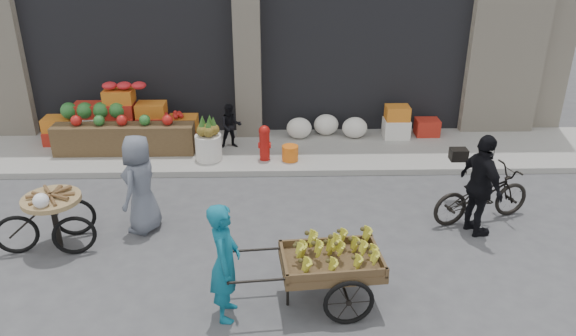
{
  "coord_description": "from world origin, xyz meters",
  "views": [
    {
      "loc": [
        0.57,
        -6.61,
        4.59
      ],
      "look_at": [
        0.75,
        1.0,
        1.1
      ],
      "focal_mm": 35.0,
      "sensor_mm": 36.0,
      "label": 1
    }
  ],
  "objects_px": {
    "vendor_grey": "(140,184)",
    "cyclist": "(481,186)",
    "tricycle_cart": "(53,214)",
    "pineapple_bin": "(209,147)",
    "orange_bucket": "(290,153)",
    "seated_person": "(231,126)",
    "fire_hydrant": "(264,141)",
    "bicycle": "(482,195)",
    "banana_cart": "(328,260)",
    "vendor_woman": "(225,262)"
  },
  "relations": [
    {
      "from": "vendor_grey",
      "to": "cyclist",
      "type": "height_order",
      "value": "cyclist"
    },
    {
      "from": "tricycle_cart",
      "to": "vendor_grey",
      "type": "relative_size",
      "value": 0.92
    },
    {
      "from": "pineapple_bin",
      "to": "orange_bucket",
      "type": "xyz_separation_m",
      "value": [
        1.6,
        -0.1,
        -0.1
      ]
    },
    {
      "from": "pineapple_bin",
      "to": "seated_person",
      "type": "height_order",
      "value": "seated_person"
    },
    {
      "from": "fire_hydrant",
      "to": "vendor_grey",
      "type": "xyz_separation_m",
      "value": [
        -1.86,
        -2.42,
        0.29
      ]
    },
    {
      "from": "pineapple_bin",
      "to": "vendor_grey",
      "type": "distance_m",
      "value": 2.61
    },
    {
      "from": "orange_bucket",
      "to": "cyclist",
      "type": "relative_size",
      "value": 0.2
    },
    {
      "from": "cyclist",
      "to": "tricycle_cart",
      "type": "bearing_deg",
      "value": 76.21
    },
    {
      "from": "pineapple_bin",
      "to": "bicycle",
      "type": "relative_size",
      "value": 0.3
    },
    {
      "from": "pineapple_bin",
      "to": "bicycle",
      "type": "distance_m",
      "value": 5.16
    },
    {
      "from": "fire_hydrant",
      "to": "cyclist",
      "type": "distance_m",
      "value": 4.26
    },
    {
      "from": "fire_hydrant",
      "to": "seated_person",
      "type": "xyz_separation_m",
      "value": [
        -0.7,
        0.65,
        0.08
      ]
    },
    {
      "from": "fire_hydrant",
      "to": "tricycle_cart",
      "type": "height_order",
      "value": "tricycle_cart"
    },
    {
      "from": "orange_bucket",
      "to": "banana_cart",
      "type": "height_order",
      "value": "banana_cart"
    },
    {
      "from": "vendor_grey",
      "to": "banana_cart",
      "type": "bearing_deg",
      "value": 71.46
    },
    {
      "from": "seated_person",
      "to": "banana_cart",
      "type": "height_order",
      "value": "seated_person"
    },
    {
      "from": "fire_hydrant",
      "to": "vendor_woman",
      "type": "bearing_deg",
      "value": -95.1
    },
    {
      "from": "seated_person",
      "to": "vendor_grey",
      "type": "relative_size",
      "value": 0.59
    },
    {
      "from": "tricycle_cart",
      "to": "seated_person",
      "type": "bearing_deg",
      "value": 40.13
    },
    {
      "from": "orange_bucket",
      "to": "banana_cart",
      "type": "xyz_separation_m",
      "value": [
        0.35,
        -4.27,
        0.37
      ]
    },
    {
      "from": "vendor_woman",
      "to": "bicycle",
      "type": "height_order",
      "value": "vendor_woman"
    },
    {
      "from": "bicycle",
      "to": "fire_hydrant",
      "type": "bearing_deg",
      "value": 41.22
    },
    {
      "from": "vendor_woman",
      "to": "bicycle",
      "type": "distance_m",
      "value": 4.54
    },
    {
      "from": "orange_bucket",
      "to": "tricycle_cart",
      "type": "height_order",
      "value": "tricycle_cart"
    },
    {
      "from": "bicycle",
      "to": "pineapple_bin",
      "type": "bearing_deg",
      "value": 47.37
    },
    {
      "from": "pineapple_bin",
      "to": "bicycle",
      "type": "xyz_separation_m",
      "value": [
        4.61,
        -2.3,
        0.08
      ]
    },
    {
      "from": "orange_bucket",
      "to": "fire_hydrant",
      "type": "bearing_deg",
      "value": 174.29
    },
    {
      "from": "pineapple_bin",
      "to": "vendor_grey",
      "type": "xyz_separation_m",
      "value": [
        -0.76,
        -2.47,
        0.42
      ]
    },
    {
      "from": "fire_hydrant",
      "to": "bicycle",
      "type": "xyz_separation_m",
      "value": [
        3.51,
        -2.25,
        -0.05
      ]
    },
    {
      "from": "orange_bucket",
      "to": "cyclist",
      "type": "xyz_separation_m",
      "value": [
        2.81,
        -2.6,
        0.55
      ]
    },
    {
      "from": "fire_hydrant",
      "to": "cyclist",
      "type": "relative_size",
      "value": 0.44
    },
    {
      "from": "bicycle",
      "to": "cyclist",
      "type": "bearing_deg",
      "value": 137.32
    },
    {
      "from": "vendor_grey",
      "to": "cyclist",
      "type": "xyz_separation_m",
      "value": [
        5.17,
        -0.24,
        0.03
      ]
    },
    {
      "from": "orange_bucket",
      "to": "vendor_grey",
      "type": "height_order",
      "value": "vendor_grey"
    },
    {
      "from": "vendor_grey",
      "to": "bicycle",
      "type": "distance_m",
      "value": 5.39
    },
    {
      "from": "bicycle",
      "to": "cyclist",
      "type": "xyz_separation_m",
      "value": [
        -0.2,
        -0.4,
        0.37
      ]
    },
    {
      "from": "orange_bucket",
      "to": "tricycle_cart",
      "type": "bearing_deg",
      "value": -141.1
    },
    {
      "from": "vendor_woman",
      "to": "vendor_grey",
      "type": "relative_size",
      "value": 0.98
    },
    {
      "from": "bicycle",
      "to": "orange_bucket",
      "type": "bearing_deg",
      "value": 37.73
    },
    {
      "from": "cyclist",
      "to": "fire_hydrant",
      "type": "bearing_deg",
      "value": 35.21
    },
    {
      "from": "orange_bucket",
      "to": "seated_person",
      "type": "xyz_separation_m",
      "value": [
        -1.2,
        0.7,
        0.31
      ]
    },
    {
      "from": "fire_hydrant",
      "to": "orange_bucket",
      "type": "relative_size",
      "value": 2.22
    },
    {
      "from": "fire_hydrant",
      "to": "banana_cart",
      "type": "distance_m",
      "value": 4.4
    },
    {
      "from": "orange_bucket",
      "to": "bicycle",
      "type": "relative_size",
      "value": 0.19
    },
    {
      "from": "seated_person",
      "to": "bicycle",
      "type": "relative_size",
      "value": 0.54
    },
    {
      "from": "pineapple_bin",
      "to": "seated_person",
      "type": "relative_size",
      "value": 0.56
    },
    {
      "from": "fire_hydrant",
      "to": "banana_cart",
      "type": "xyz_separation_m",
      "value": [
        0.85,
        -4.32,
        0.14
      ]
    },
    {
      "from": "pineapple_bin",
      "to": "orange_bucket",
      "type": "bearing_deg",
      "value": -3.58
    },
    {
      "from": "pineapple_bin",
      "to": "cyclist",
      "type": "bearing_deg",
      "value": -31.48
    },
    {
      "from": "banana_cart",
      "to": "bicycle",
      "type": "height_order",
      "value": "bicycle"
    }
  ]
}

